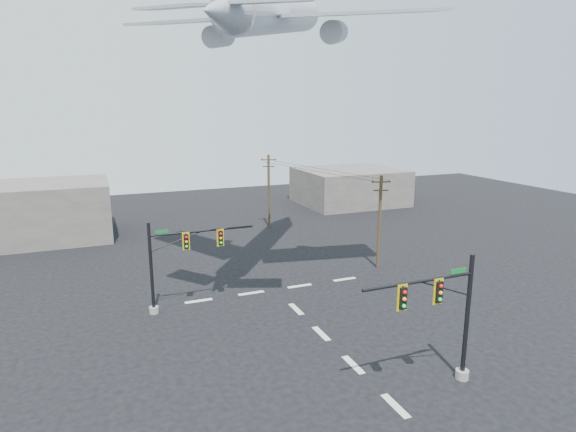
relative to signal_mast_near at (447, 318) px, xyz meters
name	(u,v)px	position (x,y,z in m)	size (l,w,h in m)	color
ground	(353,365)	(-3.21, 3.35, -3.61)	(120.00, 120.00, 0.00)	black
lane_markings	(312,325)	(-3.21, 8.69, -3.60)	(14.00, 21.20, 0.01)	beige
signal_mast_near	(447,318)	(0.00, 0.00, 0.00)	(6.49, 0.74, 6.73)	gray
signal_mast_far	(175,262)	(-10.87, 14.36, -0.12)	(7.45, 0.70, 6.38)	gray
utility_pole_a	(379,220)	(6.87, 16.84, 0.65)	(1.59, 0.57, 8.15)	#46321E
utility_pole_b	(269,190)	(3.04, 34.22, 0.82)	(1.63, 0.74, 8.47)	#46321E
power_lines	(316,170)	(4.96, 25.53, 4.09)	(5.34, 17.39, 0.03)	black
airliner	(275,15)	(-2.65, 16.65, 16.55)	(20.33, 22.15, 6.65)	#AEB3BA
building_left	(18,213)	(-23.21, 38.35, -0.61)	(18.00, 10.00, 6.00)	slate
building_right	(349,186)	(18.79, 43.35, -1.11)	(14.00, 12.00, 5.00)	slate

